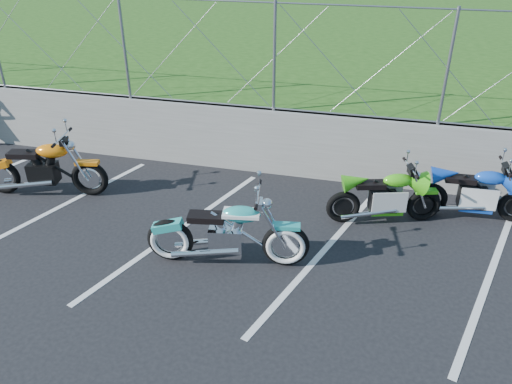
% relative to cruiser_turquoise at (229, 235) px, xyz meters
% --- Properties ---
extents(ground, '(90.00, 90.00, 0.00)m').
position_rel_cruiser_turquoise_xyz_m(ground, '(-1.07, -0.34, -0.48)').
color(ground, black).
rests_on(ground, ground).
extents(retaining_wall, '(30.00, 0.22, 1.30)m').
position_rel_cruiser_turquoise_xyz_m(retaining_wall, '(-1.07, 3.16, 0.17)').
color(retaining_wall, slate).
rests_on(retaining_wall, ground).
extents(grass_field, '(30.00, 20.00, 1.30)m').
position_rel_cruiser_turquoise_xyz_m(grass_field, '(-1.07, 13.16, 0.17)').
color(grass_field, '#255015').
rests_on(grass_field, ground).
extents(chain_link_fence, '(28.00, 0.03, 2.00)m').
position_rel_cruiser_turquoise_xyz_m(chain_link_fence, '(-1.07, 3.16, 1.82)').
color(chain_link_fence, gray).
rests_on(chain_link_fence, retaining_wall).
extents(parking_lines, '(18.29, 4.31, 0.01)m').
position_rel_cruiser_turquoise_xyz_m(parking_lines, '(0.13, 0.66, -0.47)').
color(parking_lines, silver).
rests_on(parking_lines, ground).
extents(cruiser_turquoise, '(2.38, 0.75, 1.19)m').
position_rel_cruiser_turquoise_xyz_m(cruiser_turquoise, '(0.00, 0.00, 0.00)').
color(cruiser_turquoise, black).
rests_on(cruiser_turquoise, ground).
extents(naked_orange, '(2.30, 0.78, 1.16)m').
position_rel_cruiser_turquoise_xyz_m(naked_orange, '(-3.87, 1.19, 0.02)').
color(naked_orange, black).
rests_on(naked_orange, ground).
extents(sportbike_green, '(1.88, 0.77, 1.00)m').
position_rel_cruiser_turquoise_xyz_m(sportbike_green, '(2.18, 1.77, -0.04)').
color(sportbike_green, black).
rests_on(sportbike_green, ground).
extents(sportbike_blue, '(1.98, 0.70, 1.02)m').
position_rel_cruiser_turquoise_xyz_m(sportbike_blue, '(3.63, 2.26, -0.04)').
color(sportbike_blue, black).
rests_on(sportbike_blue, ground).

